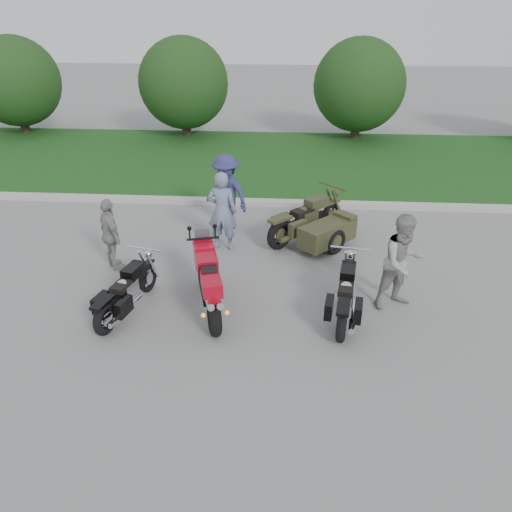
# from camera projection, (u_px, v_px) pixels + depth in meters

# --- Properties ---
(ground) EXTENTS (80.00, 80.00, 0.00)m
(ground) POSITION_uv_depth(u_px,v_px,m) (207.00, 327.00, 8.92)
(ground) COLOR gray
(ground) RESTS_ON ground
(curb) EXTENTS (60.00, 0.30, 0.15)m
(curb) POSITION_uv_depth(u_px,v_px,m) (240.00, 202.00, 14.20)
(curb) COLOR #B9B7AE
(curb) RESTS_ON ground
(grass_strip) EXTENTS (60.00, 8.00, 0.14)m
(grass_strip) POSITION_uv_depth(u_px,v_px,m) (252.00, 160.00, 17.88)
(grass_strip) COLOR #275D20
(grass_strip) RESTS_ON ground
(tree_far_left) EXTENTS (3.60, 3.60, 4.00)m
(tree_far_left) POSITION_uv_depth(u_px,v_px,m) (16.00, 82.00, 20.50)
(tree_far_left) COLOR #3F2B1C
(tree_far_left) RESTS_ON ground
(tree_mid_left) EXTENTS (3.60, 3.60, 4.00)m
(tree_mid_left) POSITION_uv_depth(u_px,v_px,m) (184.00, 83.00, 20.06)
(tree_mid_left) COLOR #3F2B1C
(tree_mid_left) RESTS_ON ground
(tree_mid_right) EXTENTS (3.60, 3.60, 4.00)m
(tree_mid_right) POSITION_uv_depth(u_px,v_px,m) (359.00, 85.00, 19.62)
(tree_mid_right) COLOR #3F2B1C
(tree_mid_right) RESTS_ON ground
(sportbike_red) EXTENTS (0.83, 2.25, 1.09)m
(sportbike_red) POSITION_uv_depth(u_px,v_px,m) (209.00, 281.00, 9.11)
(sportbike_red) COLOR black
(sportbike_red) RESTS_ON ground
(cruiser_left) EXTENTS (0.64, 2.07, 0.81)m
(cruiser_left) POSITION_uv_depth(u_px,v_px,m) (125.00, 294.00, 9.14)
(cruiser_left) COLOR black
(cruiser_left) RESTS_ON ground
(cruiser_right) EXTENTS (0.52, 2.21, 0.85)m
(cruiser_right) POSITION_uv_depth(u_px,v_px,m) (346.00, 297.00, 9.00)
(cruiser_right) COLOR black
(cruiser_right) RESTS_ON ground
(cruiser_sidecar) EXTENTS (2.13, 2.25, 0.97)m
(cruiser_sidecar) POSITION_uv_depth(u_px,v_px,m) (317.00, 228.00, 11.67)
(cruiser_sidecar) COLOR black
(cruiser_sidecar) RESTS_ON ground
(person_stripe) EXTENTS (0.72, 0.51, 1.86)m
(person_stripe) POSITION_uv_depth(u_px,v_px,m) (222.00, 211.00, 11.33)
(person_stripe) COLOR gray
(person_stripe) RESTS_ON ground
(person_grey) EXTENTS (1.12, 1.02, 1.86)m
(person_grey) POSITION_uv_depth(u_px,v_px,m) (403.00, 262.00, 9.15)
(person_grey) COLOR #999994
(person_grey) RESTS_ON ground
(person_denim) EXTENTS (1.43, 1.27, 1.92)m
(person_denim) POSITION_uv_depth(u_px,v_px,m) (226.00, 193.00, 12.32)
(person_denim) COLOR navy
(person_denim) RESTS_ON ground
(person_back) EXTENTS (0.89, 0.96, 1.58)m
(person_back) POSITION_uv_depth(u_px,v_px,m) (111.00, 235.00, 10.53)
(person_back) COLOR #989793
(person_back) RESTS_ON ground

